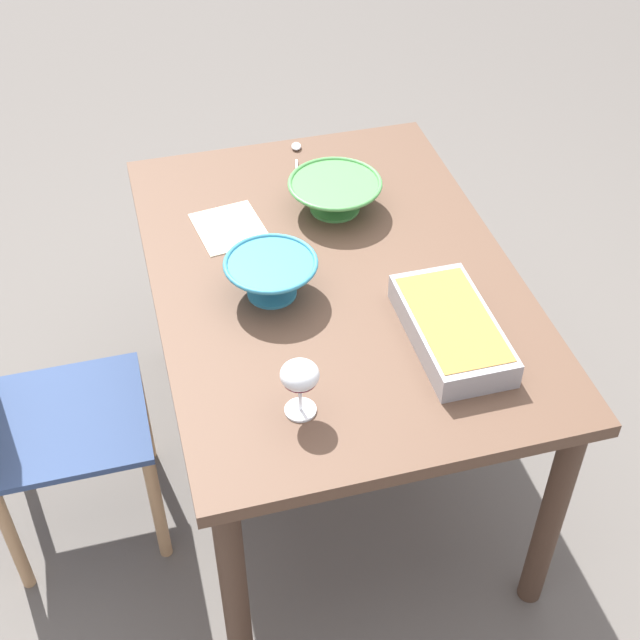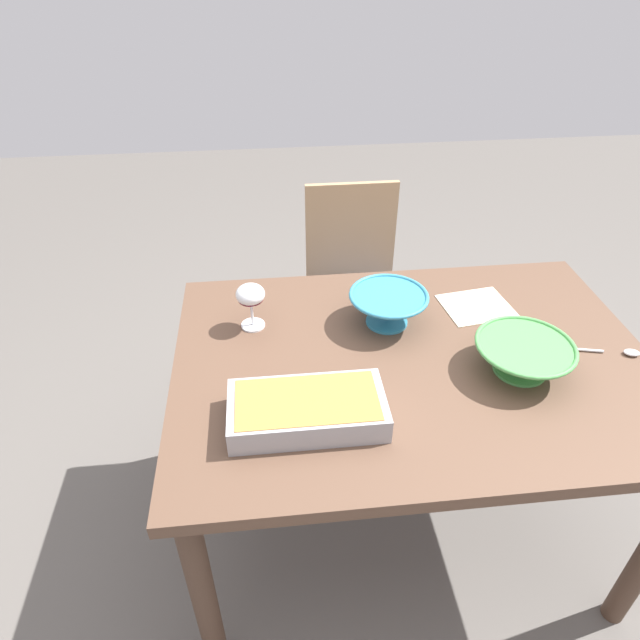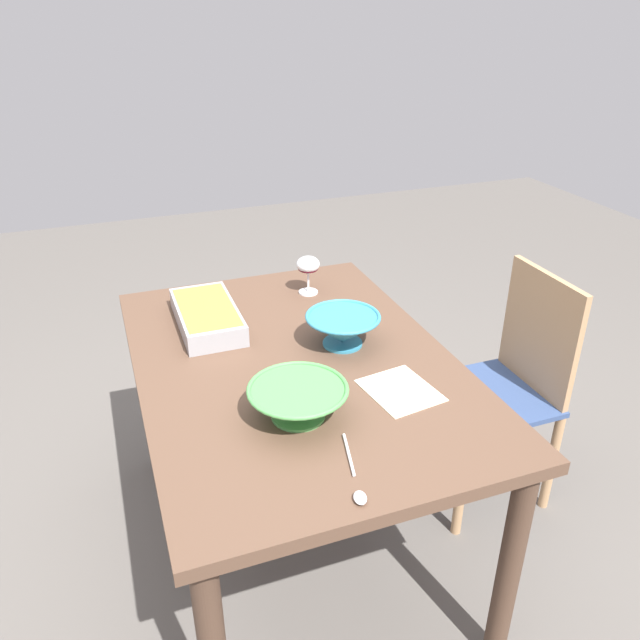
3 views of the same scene
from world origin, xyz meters
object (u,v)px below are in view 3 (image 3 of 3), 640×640
wine_glass (308,267)px  chair (507,380)px  mixing_bowl (343,328)px  small_bowl (298,400)px  casserole_dish (207,315)px  serving_spoon (356,482)px  napkin (400,390)px  dining_table (296,387)px

wine_glass → chair: bearing=56.6°
mixing_bowl → small_bowl: (0.32, -0.26, -0.01)m
casserole_dish → mixing_bowl: mixing_bowl is taller
wine_glass → serving_spoon: 1.05m
mixing_bowl → serving_spoon: size_ratio=0.96×
serving_spoon → napkin: 0.41m
dining_table → mixing_bowl: mixing_bowl is taller
wine_glass → napkin: 0.72m
chair → casserole_dish: bearing=-105.5°
mixing_bowl → serving_spoon: bearing=-19.4°
mixing_bowl → serving_spoon: mixing_bowl is taller
chair → napkin: 0.73m
wine_glass → napkin: bearing=2.1°
chair → small_bowl: chair is taller
napkin → mixing_bowl: bearing=-170.1°
small_bowl → napkin: (-0.01, 0.31, -0.05)m
dining_table → small_bowl: (0.27, -0.08, 0.15)m
wine_glass → mixing_bowl: 0.41m
casserole_dish → small_bowl: small_bowl is taller
wine_glass → casserole_dish: (0.13, -0.40, -0.07)m
wine_glass → mixing_bowl: bearing=-3.8°
mixing_bowl → small_bowl: size_ratio=0.89×
dining_table → chair: size_ratio=1.51×
dining_table → mixing_bowl: 0.24m
casserole_dish → napkin: 0.72m
serving_spoon → small_bowl: bearing=-172.0°
chair → wine_glass: wine_glass is taller
serving_spoon → dining_table: bearing=175.8°
dining_table → napkin: (0.26, 0.23, 0.10)m
chair → napkin: bearing=-64.4°
napkin → wine_glass: bearing=-177.9°
dining_table → wine_glass: size_ratio=9.30×
small_bowl → serving_spoon: (0.29, 0.04, -0.04)m
casserole_dish → mixing_bowl: (0.28, 0.38, 0.02)m
dining_table → wine_glass: (-0.45, 0.20, 0.20)m
chair → wine_glass: bearing=-123.4°
chair → mixing_bowl: 0.74m
casserole_dish → napkin: size_ratio=1.82×
casserole_dish → mixing_bowl: bearing=53.7°
chair → napkin: (0.29, -0.61, 0.28)m
chair → serving_spoon: 1.10m
wine_glass → napkin: wine_glass is taller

